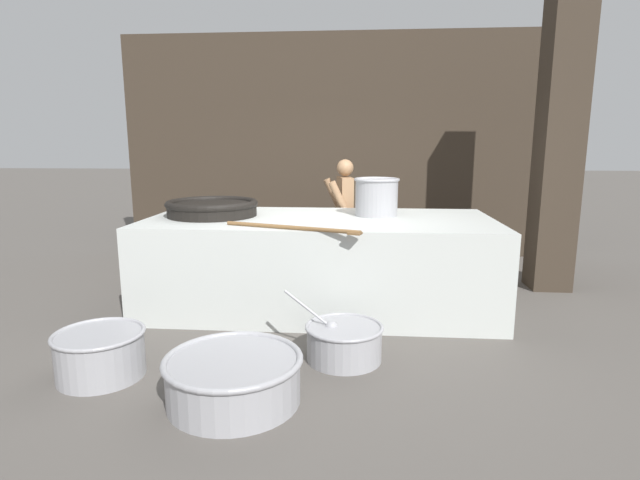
# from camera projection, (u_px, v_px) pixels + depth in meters

# --- Properties ---
(ground_plane) EXTENTS (60.00, 60.00, 0.00)m
(ground_plane) POSITION_uv_depth(u_px,v_px,m) (320.00, 305.00, 5.77)
(ground_plane) COLOR #56514C
(back_wall) EXTENTS (6.93, 0.24, 3.56)m
(back_wall) POSITION_uv_depth(u_px,v_px,m) (334.00, 146.00, 8.23)
(back_wall) COLOR #382D23
(back_wall) RESTS_ON ground_plane
(support_pillar) EXTENTS (0.48, 0.48, 3.56)m
(support_pillar) POSITION_uv_depth(u_px,v_px,m) (559.00, 148.00, 6.12)
(support_pillar) COLOR #382D23
(support_pillar) RESTS_ON ground_plane
(hearth_platform) EXTENTS (3.84, 1.79, 1.02)m
(hearth_platform) POSITION_uv_depth(u_px,v_px,m) (320.00, 262.00, 5.67)
(hearth_platform) COLOR silver
(hearth_platform) RESTS_ON ground_plane
(giant_wok_near) EXTENTS (1.05, 1.05, 0.18)m
(giant_wok_near) POSITION_uv_depth(u_px,v_px,m) (212.00, 207.00, 5.70)
(giant_wok_near) COLOR black
(giant_wok_near) RESTS_ON hearth_platform
(stock_pot) EXTENTS (0.52, 0.52, 0.43)m
(stock_pot) POSITION_uv_depth(u_px,v_px,m) (377.00, 196.00, 5.69)
(stock_pot) COLOR #9E9EA3
(stock_pot) RESTS_ON hearth_platform
(stirring_paddle) EXTENTS (1.38, 0.52, 0.04)m
(stirring_paddle) POSITION_uv_depth(u_px,v_px,m) (297.00, 228.00, 4.79)
(stirring_paddle) COLOR brown
(stirring_paddle) RESTS_ON hearth_platform
(cook) EXTENTS (0.44, 0.64, 1.62)m
(cook) POSITION_uv_depth(u_px,v_px,m) (344.00, 214.00, 6.81)
(cook) COLOR #9E7551
(cook) RESTS_ON ground_plane
(prep_bowl_vegetables) EXTENTS (0.87, 0.67, 0.58)m
(prep_bowl_vegetables) POSITION_uv_depth(u_px,v_px,m) (344.00, 341.00, 4.27)
(prep_bowl_vegetables) COLOR #9E9EA3
(prep_bowl_vegetables) RESTS_ON ground_plane
(prep_bowl_meat) EXTENTS (1.00, 1.00, 0.35)m
(prep_bowl_meat) POSITION_uv_depth(u_px,v_px,m) (234.00, 376.00, 3.58)
(prep_bowl_meat) COLOR #9E9EA3
(prep_bowl_meat) RESTS_ON ground_plane
(prep_bowl_extra) EXTENTS (0.71, 0.71, 0.38)m
(prep_bowl_extra) POSITION_uv_depth(u_px,v_px,m) (100.00, 352.00, 3.96)
(prep_bowl_extra) COLOR #9E9EA3
(prep_bowl_extra) RESTS_ON ground_plane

